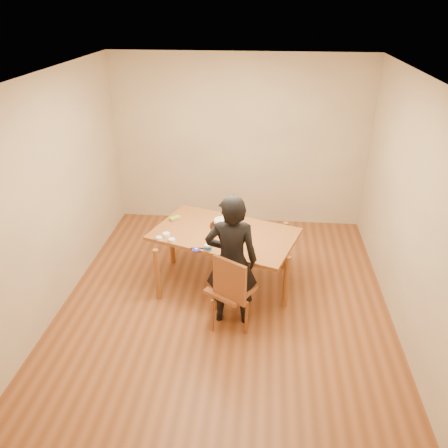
# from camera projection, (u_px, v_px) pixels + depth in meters

# --- Properties ---
(room_shell) EXTENTS (4.00, 4.50, 2.70)m
(room_shell) POSITION_uv_depth(u_px,v_px,m) (228.00, 190.00, 5.18)
(room_shell) COLOR brown
(room_shell) RESTS_ON ground
(dining_table) EXTENTS (1.99, 1.54, 0.04)m
(dining_table) POSITION_uv_depth(u_px,v_px,m) (224.00, 234.00, 5.51)
(dining_table) COLOR brown
(dining_table) RESTS_ON floor
(dining_chair) EXTENTS (0.62, 0.62, 0.04)m
(dining_chair) POSITION_uv_depth(u_px,v_px,m) (231.00, 289.00, 4.94)
(dining_chair) COLOR brown
(dining_chair) RESTS_ON floor
(cake_plate) EXTENTS (0.32, 0.32, 0.02)m
(cake_plate) POSITION_uv_depth(u_px,v_px,m) (222.00, 226.00, 5.63)
(cake_plate) COLOR red
(cake_plate) RESTS_ON dining_table
(cake) EXTENTS (0.21, 0.21, 0.07)m
(cake) POSITION_uv_depth(u_px,v_px,m) (222.00, 223.00, 5.61)
(cake) COLOR white
(cake) RESTS_ON cake_plate
(frosting_dome) EXTENTS (0.21, 0.21, 0.03)m
(frosting_dome) POSITION_uv_depth(u_px,v_px,m) (222.00, 219.00, 5.59)
(frosting_dome) COLOR white
(frosting_dome) RESTS_ON cake
(frosting_tub) EXTENTS (0.08, 0.08, 0.07)m
(frosting_tub) POSITION_uv_depth(u_px,v_px,m) (208.00, 247.00, 5.10)
(frosting_tub) COLOR white
(frosting_tub) RESTS_ON dining_table
(frosting_lid) EXTENTS (0.10, 0.10, 0.01)m
(frosting_lid) POSITION_uv_depth(u_px,v_px,m) (196.00, 250.00, 5.12)
(frosting_lid) COLOR #241BB0
(frosting_lid) RESTS_ON dining_table
(frosting_dollop) EXTENTS (0.04, 0.04, 0.02)m
(frosting_dollop) POSITION_uv_depth(u_px,v_px,m) (196.00, 249.00, 5.11)
(frosting_dollop) COLOR white
(frosting_dollop) RESTS_ON frosting_lid
(ramekin_green) EXTENTS (0.08, 0.08, 0.04)m
(ramekin_green) POSITION_uv_depth(u_px,v_px,m) (172.00, 240.00, 5.28)
(ramekin_green) COLOR white
(ramekin_green) RESTS_ON dining_table
(ramekin_yellow) EXTENTS (0.09, 0.09, 0.04)m
(ramekin_yellow) POSITION_uv_depth(u_px,v_px,m) (166.00, 235.00, 5.40)
(ramekin_yellow) COLOR white
(ramekin_yellow) RESTS_ON dining_table
(ramekin_multi) EXTENTS (0.08, 0.08, 0.04)m
(ramekin_multi) POSITION_uv_depth(u_px,v_px,m) (159.00, 238.00, 5.33)
(ramekin_multi) COLOR white
(ramekin_multi) RESTS_ON dining_table
(candy_box_pink) EXTENTS (0.14, 0.12, 0.02)m
(candy_box_pink) POSITION_uv_depth(u_px,v_px,m) (175.00, 219.00, 5.80)
(candy_box_pink) COLOR #E9377C
(candy_box_pink) RESTS_ON dining_table
(candy_box_green) EXTENTS (0.15, 0.15, 0.02)m
(candy_box_green) POSITION_uv_depth(u_px,v_px,m) (175.00, 218.00, 5.80)
(candy_box_green) COLOR green
(candy_box_green) RESTS_ON candy_box_pink
(spatula) EXTENTS (0.17, 0.03, 0.01)m
(spatula) POSITION_uv_depth(u_px,v_px,m) (198.00, 248.00, 5.15)
(spatula) COLOR black
(spatula) RESTS_ON dining_table
(person) EXTENTS (0.60, 0.40, 1.60)m
(person) POSITION_uv_depth(u_px,v_px,m) (231.00, 261.00, 4.82)
(person) COLOR black
(person) RESTS_ON floor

